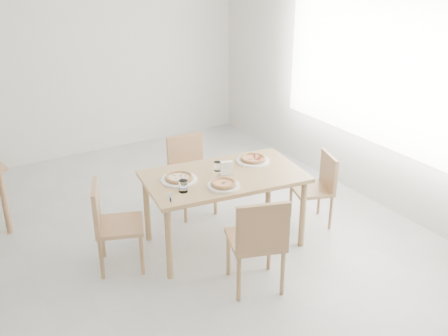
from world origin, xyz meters
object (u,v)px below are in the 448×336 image
plate_margherita (224,186)px  plate_pepperoni (253,161)px  pizza_mushroom (179,178)px  pizza_pepperoni (253,159)px  chair_south (258,238)px  chair_east (319,184)px  plate_mushroom (179,180)px  tumbler_b (217,166)px  main_table (224,182)px  chair_west (110,220)px  chair_north (190,168)px  pizza_margherita (224,184)px  tumbler_a (183,186)px  napkin_holder (227,169)px

plate_margherita → plate_pepperoni: 0.65m
pizza_mushroom → pizza_pepperoni: (0.84, 0.02, 0.00)m
chair_south → chair_east: chair_south is taller
plate_mushroom → tumbler_b: size_ratio=3.73×
pizza_pepperoni → plate_mushroom: bearing=-178.9°
main_table → plate_mushroom: plate_mushroom is taller
plate_mushroom → chair_west: bearing=173.4°
main_table → chair_north: chair_north is taller
main_table → plate_pepperoni: size_ratio=4.81×
chair_west → plate_margherita: (0.95, -0.40, 0.27)m
main_table → pizza_margherita: bearing=-114.3°
main_table → chair_north: bearing=93.9°
tumbler_b → chair_north: bearing=84.7°
plate_margherita → tumbler_b: 0.36m
main_table → plate_margherita: plate_margherita is taller
chair_north → plate_margherita: chair_north is taller
chair_east → tumbler_b: (-1.07, 0.27, 0.35)m
pizza_margherita → pizza_mushroom: same height
tumbler_a → chair_south: bearing=-64.2°
chair_west → tumbler_b: size_ratio=9.31×
chair_south → chair_east: size_ratio=1.16×
tumbler_b → plate_mushroom: bearing=-178.5°
chair_south → chair_east: 1.39m
pizza_mushroom → pizza_pepperoni: 0.84m
pizza_mushroom → tumbler_a: tumbler_a is taller
pizza_margherita → pizza_mushroom: 0.43m
chair_south → tumbler_b: 0.97m
pizza_mushroom → tumbler_a: 0.23m
plate_pepperoni → plate_margherita: bearing=-148.5°
main_table → plate_pepperoni: bearing=24.1°
napkin_holder → pizza_margherita: bearing=-108.0°
chair_north → pizza_margherita: size_ratio=2.97×
tumbler_b → main_table: bearing=-86.9°
pizza_pepperoni → plate_margherita: bearing=-148.5°
tumbler_b → napkin_holder: bearing=-80.3°
chair_east → plate_mushroom: bearing=-80.5°
main_table → pizza_pepperoni: size_ratio=5.25×
napkin_holder → plate_margherita: bearing=-108.0°
pizza_margherita → plate_margherita: bearing=0.0°
pizza_mushroom → pizza_pepperoni: bearing=1.1°
chair_west → tumbler_b: 1.13m
main_table → plate_margherita: (-0.14, -0.22, 0.09)m
plate_pepperoni → pizza_mushroom: bearing=-178.9°
plate_mushroom → pizza_mushroom: (0.00, 0.00, 0.02)m
chair_south → pizza_pepperoni: chair_south is taller
chair_west → napkin_holder: napkin_holder is taller
main_table → chair_south: chair_south is taller
tumbler_a → napkin_holder: bearing=10.7°
main_table → pizza_mushroom: (-0.43, 0.10, 0.11)m
chair_west → plate_margherita: bearing=-91.9°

